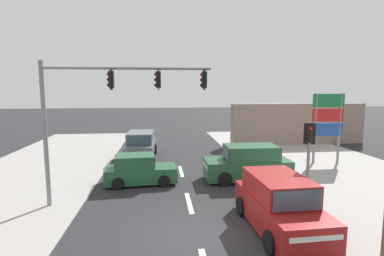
# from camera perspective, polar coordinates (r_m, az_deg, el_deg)

# --- Properties ---
(ground_plane) EXTENTS (140.00, 140.00, 0.00)m
(ground_plane) POSITION_cam_1_polar(r_m,az_deg,el_deg) (10.59, 1.12, -19.93)
(ground_plane) COLOR #28282B
(lane_dash_mid) EXTENTS (0.20, 2.40, 0.01)m
(lane_dash_mid) POSITION_cam_1_polar(r_m,az_deg,el_deg) (13.31, -0.55, -14.01)
(lane_dash_mid) COLOR silver
(lane_dash_mid) RESTS_ON ground
(lane_dash_far) EXTENTS (0.20, 2.40, 0.01)m
(lane_dash_far) POSITION_cam_1_polar(r_m,az_deg,el_deg) (18.04, -2.11, -8.22)
(lane_dash_far) COLOR silver
(lane_dash_far) RESTS_ON ground
(traffic_signal_mast) EXTENTS (6.89, 0.51, 6.00)m
(traffic_signal_mast) POSITION_cam_1_polar(r_m,az_deg,el_deg) (12.79, -16.49, 4.82)
(traffic_signal_mast) COLOR slate
(traffic_signal_mast) RESTS_ON ground
(pedestal_signal_right_kerb) EXTENTS (0.44, 0.31, 3.56)m
(pedestal_signal_right_kerb) POSITION_cam_1_polar(r_m,az_deg,el_deg) (12.62, 21.34, -4.29)
(pedestal_signal_right_kerb) COLOR slate
(pedestal_signal_right_kerb) RESTS_ON ground
(shopping_plaza_sign) EXTENTS (2.10, 0.16, 4.60)m
(shopping_plaza_sign) POSITION_cam_1_polar(r_m,az_deg,el_deg) (21.38, 24.44, 1.70)
(shopping_plaza_sign) COLOR slate
(shopping_plaza_sign) RESTS_ON ground
(shopfront_wall_far) EXTENTS (12.00, 1.00, 3.60)m
(shopfront_wall_far) POSITION_cam_1_polar(r_m,az_deg,el_deg) (28.28, 19.48, 0.77)
(shopfront_wall_far) COLOR gray
(shopfront_wall_far) RESTS_ON ground
(suv_kerbside_parked) EXTENTS (4.55, 2.09, 1.90)m
(suv_kerbside_parked) POSITION_cam_1_polar(r_m,az_deg,el_deg) (16.43, 10.64, -6.74)
(suv_kerbside_parked) COLOR #235633
(suv_kerbside_parked) RESTS_ON ground
(suv_oncoming_near) EXTENTS (2.20, 4.60, 1.90)m
(suv_oncoming_near) POSITION_cam_1_polar(r_m,az_deg,el_deg) (11.09, 16.28, -13.93)
(suv_oncoming_near) COLOR maroon
(suv_oncoming_near) RESTS_ON ground
(hatchback_receding_far) EXTENTS (3.74, 1.98, 1.53)m
(hatchback_receding_far) POSITION_cam_1_polar(r_m,az_deg,el_deg) (15.83, -10.01, -7.95)
(hatchback_receding_far) COLOR #235633
(hatchback_receding_far) RESTS_ON ground
(suv_crossing_left) EXTENTS (2.18, 4.59, 1.90)m
(suv_crossing_left) POSITION_cam_1_polar(r_m,az_deg,el_deg) (21.56, -9.69, -3.33)
(suv_crossing_left) COLOR slate
(suv_crossing_left) RESTS_ON ground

